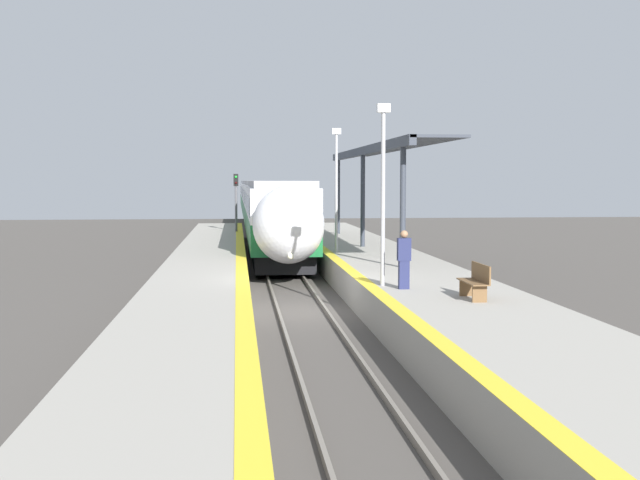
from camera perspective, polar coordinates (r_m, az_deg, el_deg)
ground_plane at (r=24.44m, az=-1.32°, el=-5.15°), size 120.00×120.00×0.00m
rail_left at (r=24.38m, az=-3.02°, el=-5.00°), size 0.08×90.00×0.15m
rail_right at (r=24.49m, az=0.36°, el=-4.95°), size 0.08×90.00×0.15m
train at (r=68.17m, az=-4.32°, el=2.79°), size 2.85×79.18×3.97m
platform_right at (r=24.91m, az=7.07°, el=-3.80°), size 4.11×64.00×1.04m
platform_left at (r=24.31m, az=-8.60°, el=-4.02°), size 3.00×64.00×1.04m
platform_bench at (r=20.43m, az=11.04°, el=-2.84°), size 0.44×1.49×0.89m
person_waiting at (r=21.99m, az=5.99°, el=-1.34°), size 0.36×0.22×1.61m
railway_signal at (r=46.83m, az=-5.99°, el=2.62°), size 0.28×0.28×4.38m
lamppost_near at (r=22.54m, az=4.51°, el=4.16°), size 0.36×0.20×5.09m
lamppost_mid at (r=32.99m, az=1.17°, el=4.20°), size 0.36×0.20×5.09m
station_canopy at (r=36.07m, az=3.99°, el=6.17°), size 2.02×20.42×4.45m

